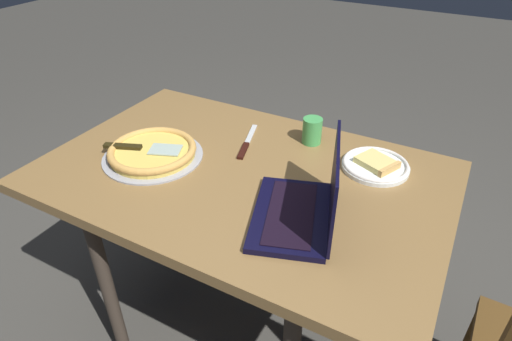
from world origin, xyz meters
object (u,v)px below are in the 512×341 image
Objects in this scene: pizza_plate at (376,165)px; pizza_tray at (152,152)px; dining_table at (242,190)px; laptop at (305,205)px; drink_cup at (312,130)px; table_knife at (246,144)px.

pizza_plate is 0.74m from pizza_tray.
laptop is (-0.27, 0.12, 0.12)m from dining_table.
pizza_plate is at bearing 166.59° from drink_cup.
pizza_plate reaches higher than dining_table.
dining_table is 0.44m from pizza_plate.
pizza_tray is 0.32m from table_knife.
pizza_tray is at bearing 38.86° from drink_cup.
table_knife is (0.34, -0.27, -0.05)m from laptop.
dining_table is 5.96× the size of pizza_plate.
pizza_tray is 3.61× the size of drink_cup.
laptop is 0.44m from table_knife.
pizza_plate is 0.64× the size of pizza_tray.
table_knife is (0.07, -0.15, 0.08)m from dining_table.
pizza_plate is 0.89× the size of table_knife.
laptop is 0.36m from pizza_plate.
dining_table is 13.85× the size of drink_cup.
table_knife is at bearing -38.96° from laptop.
pizza_plate is (-0.37, -0.22, 0.09)m from dining_table.
laptop is at bearing 109.83° from drink_cup.
pizza_tray is (0.58, -0.06, -0.03)m from laptop.
drink_cup is (-0.19, -0.13, 0.04)m from table_knife.
drink_cup is at bearing -113.75° from dining_table.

